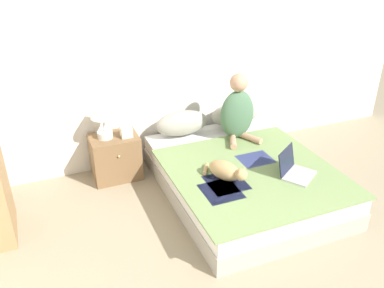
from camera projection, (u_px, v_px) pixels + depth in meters
name	position (u px, v px, depth m)	size (l,w,h in m)	color
wall_back	(193.00, 53.00, 4.70)	(5.98, 0.05, 2.55)	silver
bed	(243.00, 178.00, 4.33)	(1.62, 2.07, 0.37)	#9E998E
pillow_near	(182.00, 123.00, 4.77)	(0.64, 0.29, 0.29)	gray
pillow_far	(235.00, 114.00, 5.01)	(0.64, 0.29, 0.29)	gray
person_sitting	(237.00, 111.00, 4.62)	(0.41, 0.40, 0.77)	#476B4C
cat_tabby	(226.00, 171.00, 3.91)	(0.33, 0.52, 0.19)	tan
laptop_open	(295.00, 170.00, 4.00)	(0.44, 0.44, 0.26)	#B7B7BC
nightstand	(116.00, 157.00, 4.59)	(0.53, 0.41, 0.51)	brown
table_lamp	(103.00, 113.00, 4.32)	(0.27, 0.27, 0.43)	beige
tissue_box	(126.00, 132.00, 4.46)	(0.12, 0.12, 0.14)	beige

